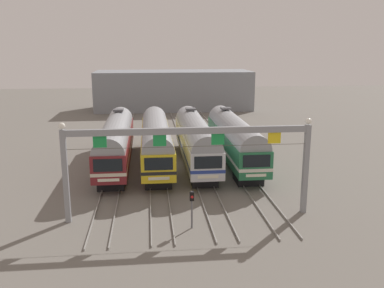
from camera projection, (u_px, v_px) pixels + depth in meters
ground_plane at (176, 165)px, 43.15m from camera, size 160.00×160.00×0.00m
track_bed at (168, 131)px, 59.59m from camera, size 13.49×70.00×0.15m
commuter_train_maroon at (116, 140)px, 41.92m from camera, size 2.88×18.06×5.05m
commuter_train_yellow at (156, 139)px, 42.32m from camera, size 2.88×18.06×4.77m
commuter_train_silver at (196, 138)px, 42.73m from camera, size 2.88×18.06×5.05m
commuter_train_green at (234, 138)px, 43.14m from camera, size 2.88×18.06×5.05m
catenary_gantry at (189, 147)px, 28.91m from camera, size 17.22×0.44×6.97m
yard_signal_mast at (192, 202)px, 27.80m from camera, size 0.28×0.35×2.59m
maintenance_building at (173, 90)px, 79.84m from camera, size 28.96×10.00×7.15m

